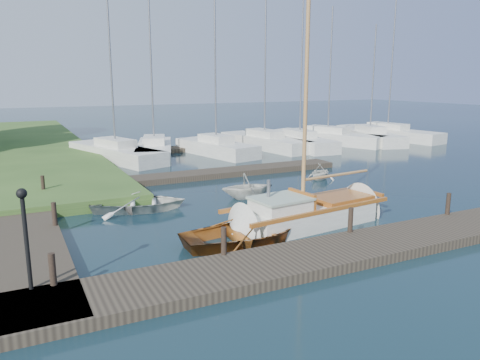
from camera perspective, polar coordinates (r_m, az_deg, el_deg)
name	(u,v)px	position (r m, az deg, el deg)	size (l,w,h in m)	color
ground	(240,209)	(18.99, 0.00, -3.54)	(160.00, 160.00, 0.00)	black
near_dock	(331,254)	(14.09, 11.07, -8.80)	(18.00, 2.20, 0.30)	#2C251D
left_dock	(21,218)	(19.03, -25.11, -4.22)	(2.20, 18.00, 0.30)	#2C251D
far_dock	(220,173)	(25.51, -2.49, 0.86)	(14.00, 1.60, 0.30)	#2C251D
pontoon	(263,143)	(37.44, 2.79, 4.48)	(30.00, 1.60, 0.30)	#2C251D
mooring_post_0	(52,269)	(12.22, -21.89, -10.06)	(0.16, 0.16, 0.80)	black
mooring_post_1	(224,241)	(13.24, -1.99, -7.43)	(0.16, 0.16, 0.80)	black
mooring_post_2	(351,220)	(15.55, 13.32, -4.76)	(0.16, 0.16, 0.80)	black
mooring_post_3	(448,204)	(18.68, 24.03, -2.66)	(0.16, 0.16, 0.80)	black
mooring_post_4	(54,214)	(16.99, -21.69, -3.86)	(0.16, 0.16, 0.80)	black
mooring_post_5	(43,185)	(21.85, -22.88, -0.53)	(0.16, 0.16, 0.80)	black
lamp_post	(25,225)	(11.82, -24.75, -5.03)	(0.24, 0.24, 2.44)	black
sailboat	(310,215)	(17.13, 8.54, -4.23)	(7.33, 2.77, 9.83)	beige
dinghy	(246,230)	(15.03, 0.78, -6.07)	(3.01, 4.21, 0.87)	#8C4414
tender_a	(139,201)	(19.17, -12.26, -2.48)	(2.66, 3.72, 0.77)	beige
tender_b	(248,185)	(20.57, 0.93, -0.56)	(2.01, 2.33, 1.23)	beige
tender_d	(321,170)	(24.83, 9.79, 1.17)	(1.58, 1.83, 0.96)	beige
marina_boat_0	(116,151)	(31.45, -14.92, 3.39)	(4.84, 9.00, 11.47)	beige
marina_boat_1	(154,148)	(32.24, -10.40, 3.82)	(4.41, 7.80, 11.53)	beige
marina_boat_2	(216,146)	(32.63, -2.93, 4.13)	(3.71, 7.39, 12.58)	beige
marina_boat_3	(264,141)	(35.81, 2.99, 4.81)	(3.44, 9.16, 11.72)	beige
marina_boat_4	(300,141)	(36.07, 7.28, 4.78)	(2.73, 8.07, 10.75)	beige
marina_boat_5	(328,137)	(39.17, 10.65, 5.23)	(5.73, 9.59, 10.71)	beige
marina_boat_6	(370,136)	(40.63, 15.55, 5.23)	(4.13, 8.58, 9.45)	beige
marina_boat_7	(387,132)	(43.37, 17.54, 5.55)	(3.98, 10.14, 12.52)	beige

